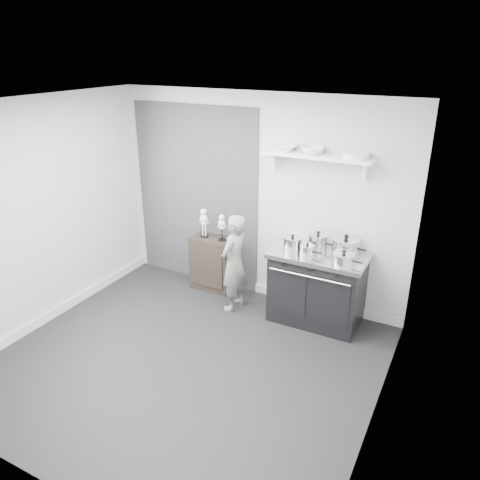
% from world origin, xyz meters
% --- Properties ---
extents(ground, '(4.00, 4.00, 0.00)m').
position_xyz_m(ground, '(0.00, 0.00, 0.00)').
color(ground, black).
rests_on(ground, ground).
extents(room_shell, '(4.02, 3.62, 2.71)m').
position_xyz_m(room_shell, '(-0.09, 0.15, 1.64)').
color(room_shell, beige).
rests_on(room_shell, ground).
extents(wall_shelf, '(1.30, 0.26, 0.24)m').
position_xyz_m(wall_shelf, '(0.80, 1.68, 2.01)').
color(wall_shelf, white).
rests_on(wall_shelf, room_shell).
extents(stove, '(1.14, 0.71, 0.92)m').
position_xyz_m(stove, '(0.97, 1.48, 0.46)').
color(stove, black).
rests_on(stove, ground).
extents(side_cabinet, '(0.58, 0.34, 0.76)m').
position_xyz_m(side_cabinet, '(-0.59, 1.61, 0.38)').
color(side_cabinet, black).
rests_on(side_cabinet, ground).
extents(child, '(0.35, 0.50, 1.29)m').
position_xyz_m(child, '(-0.07, 1.26, 0.64)').
color(child, slate).
rests_on(child, ground).
extents(pot_front_left, '(0.30, 0.22, 0.20)m').
position_xyz_m(pot_front_left, '(0.65, 1.41, 1.00)').
color(pot_front_left, silver).
rests_on(pot_front_left, stove).
extents(pot_back_left, '(0.33, 0.25, 0.23)m').
position_xyz_m(pot_back_left, '(0.91, 1.58, 1.01)').
color(pot_back_left, silver).
rests_on(pot_back_left, stove).
extents(pot_back_right, '(0.41, 0.32, 0.24)m').
position_xyz_m(pot_back_right, '(1.24, 1.60, 1.01)').
color(pot_back_right, silver).
rests_on(pot_back_right, stove).
extents(pot_front_right, '(0.34, 0.25, 0.17)m').
position_xyz_m(pot_front_right, '(1.31, 1.30, 0.98)').
color(pot_front_right, silver).
rests_on(pot_front_right, stove).
extents(pot_front_center, '(0.26, 0.18, 0.15)m').
position_xyz_m(pot_front_center, '(0.86, 1.35, 0.98)').
color(pot_front_center, silver).
rests_on(pot_front_center, stove).
extents(skeleton_full, '(0.13, 0.08, 0.47)m').
position_xyz_m(skeleton_full, '(-0.72, 1.61, 0.99)').
color(skeleton_full, white).
rests_on(skeleton_full, side_cabinet).
extents(skeleton_torso, '(0.12, 0.08, 0.42)m').
position_xyz_m(skeleton_torso, '(-0.44, 1.61, 0.97)').
color(skeleton_torso, white).
rests_on(skeleton_torso, side_cabinet).
extents(bowl_large, '(0.28, 0.28, 0.07)m').
position_xyz_m(bowl_large, '(0.40, 1.67, 2.07)').
color(bowl_large, white).
rests_on(bowl_large, wall_shelf).
extents(bowl_small, '(0.26, 0.26, 0.08)m').
position_xyz_m(bowl_small, '(0.75, 1.67, 2.08)').
color(bowl_small, white).
rests_on(bowl_small, wall_shelf).
extents(plate_stack, '(0.28, 0.28, 0.06)m').
position_xyz_m(plate_stack, '(1.25, 1.67, 2.07)').
color(plate_stack, white).
rests_on(plate_stack, wall_shelf).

